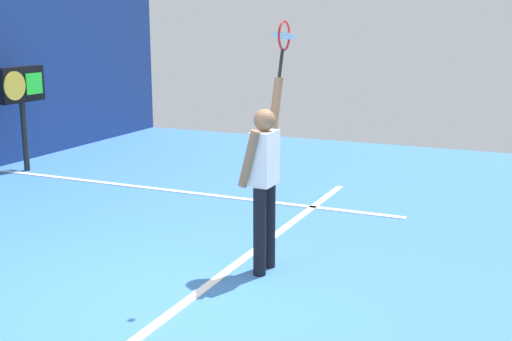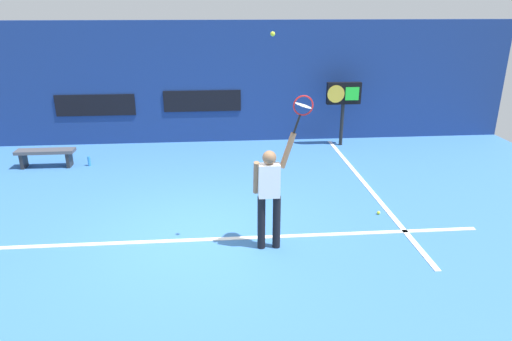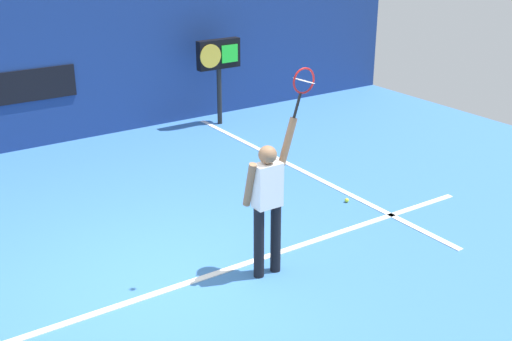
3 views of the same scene
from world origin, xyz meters
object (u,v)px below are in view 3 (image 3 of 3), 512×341
Objects in this scene: spare_ball at (347,200)px; tennis_racket at (303,84)px; scoreboard_clock at (219,58)px; tennis_player at (268,199)px.

tennis_racket is at bearing -148.66° from spare_ball.
scoreboard_clock is at bearing 68.61° from tennis_racket.
scoreboard_clock is at bearing 64.45° from tennis_player.
tennis_player is 2.68m from spare_ball.
tennis_player is 1.10× the size of scoreboard_clock.
spare_ball is at bearing 31.34° from tennis_racket.
tennis_player is at bearing -154.58° from spare_ball.
tennis_player is 6.30m from scoreboard_clock.
tennis_racket is at bearing -0.50° from tennis_player.
scoreboard_clock is (2.23, 5.68, -0.95)m from tennis_racket.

